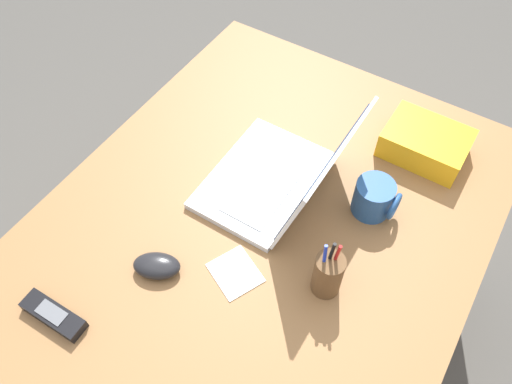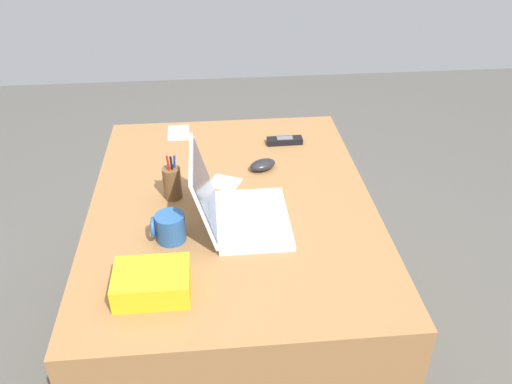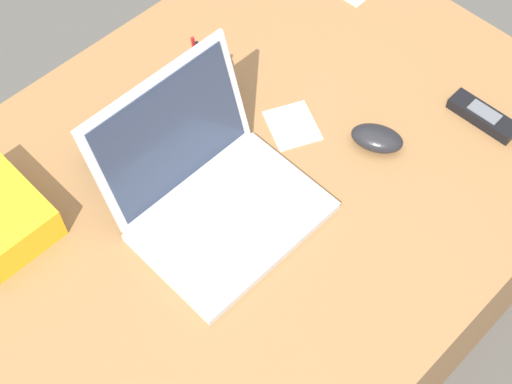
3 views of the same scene
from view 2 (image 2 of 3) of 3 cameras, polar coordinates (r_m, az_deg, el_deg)
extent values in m
plane|color=#4C4944|center=(2.27, -2.13, -16.24)|extent=(6.00, 6.00, 0.00)
cube|color=olive|center=(2.01, -2.35, -9.51)|extent=(1.25, 0.94, 0.72)
cube|color=silver|center=(1.68, -0.34, -2.95)|extent=(0.32, 0.23, 0.02)
cube|color=silver|center=(1.67, -1.04, -2.70)|extent=(0.26, 0.11, 0.00)
cube|color=silver|center=(1.68, 2.04, -2.54)|extent=(0.09, 0.05, 0.00)
cube|color=silver|center=(1.60, -5.67, 0.27)|extent=(0.31, 0.07, 0.23)
cube|color=#283347|center=(1.60, -5.49, 0.33)|extent=(0.28, 0.06, 0.20)
ellipsoid|color=black|center=(1.94, 0.73, 2.93)|extent=(0.10, 0.12, 0.04)
cylinder|color=#26518C|center=(1.60, -9.18, -3.80)|extent=(0.09, 0.09, 0.09)
torus|color=#26518C|center=(1.61, -10.99, -3.75)|extent=(0.06, 0.01, 0.06)
cube|color=black|center=(2.13, 3.11, 5.53)|extent=(0.05, 0.14, 0.02)
cube|color=#595B60|center=(2.12, 3.12, 5.85)|extent=(0.03, 0.06, 0.00)
cylinder|color=brown|center=(1.79, -9.01, 0.96)|extent=(0.06, 0.06, 0.11)
cylinder|color=#1933B2|center=(1.78, -8.77, 2.08)|extent=(0.02, 0.02, 0.14)
cylinder|color=black|center=(1.77, -8.92, 1.90)|extent=(0.02, 0.01, 0.14)
cylinder|color=red|center=(1.76, -9.22, 1.82)|extent=(0.01, 0.02, 0.14)
cube|color=#F2AD19|center=(1.44, -11.13, -9.54)|extent=(0.15, 0.20, 0.07)
cube|color=white|center=(1.87, -3.40, 1.00)|extent=(0.13, 0.13, 0.00)
cube|color=white|center=(2.23, -8.35, 6.34)|extent=(0.14, 0.09, 0.00)
camera|label=1|loc=(2.00, -15.14, 31.46)|focal=35.36mm
camera|label=3|loc=(1.11, 33.98, 33.98)|focal=49.93mm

